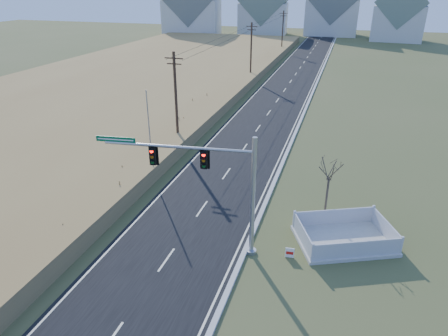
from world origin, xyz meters
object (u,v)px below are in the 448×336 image
Objects in this scene: open_sign at (290,253)px; flagpole at (151,145)px; bare_tree at (330,169)px; fence_enclosure at (344,238)px; traffic_signal_mast at (220,183)px.

open_sign is 0.09× the size of flagpole.
bare_tree reaches higher than open_sign.
flagpole reaches higher than open_sign.
flagpole reaches higher than fence_enclosure.
open_sign is at bearing -108.12° from bare_tree.
traffic_signal_mast is at bearing -42.94° from flagpole.
traffic_signal_mast is 1.36× the size of fence_enclosure.
traffic_signal_mast is 5.86m from open_sign.
traffic_signal_mast is 14.27× the size of open_sign.
bare_tree is at bearing 35.84° from traffic_signal_mast.
flagpole is 14.17m from bare_tree.
flagpole is at bearing 129.82° from traffic_signal_mast.
bare_tree is at bearing -9.32° from flagpole.
traffic_signal_mast reaches higher than flagpole.
flagpole is 1.57× the size of bare_tree.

